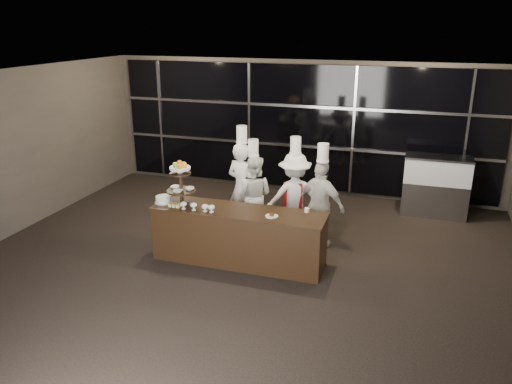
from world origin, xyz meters
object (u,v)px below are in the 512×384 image
(chef_a, at_px, (242,187))
(chef_c, at_px, (294,196))
(chef_b, at_px, (253,195))
(chef_d, at_px, (321,204))
(buffet_counter, at_px, (239,236))
(layer_cake, at_px, (164,199))
(display_stand, at_px, (181,179))
(display_case, at_px, (436,183))

(chef_a, height_order, chef_c, chef_a)
(chef_b, height_order, chef_d, chef_d)
(buffet_counter, xyz_separation_m, chef_c, (0.62, 1.25, 0.34))
(chef_a, height_order, chef_d, chef_a)
(layer_cake, height_order, chef_a, chef_a)
(display_stand, bearing_deg, display_case, 38.41)
(display_case, height_order, chef_a, chef_a)
(chef_a, bearing_deg, layer_cake, -127.77)
(display_stand, bearing_deg, layer_cake, -170.82)
(display_case, height_order, chef_d, chef_d)
(buffet_counter, bearing_deg, chef_a, 106.55)
(chef_b, height_order, chef_c, chef_c)
(layer_cake, relative_size, chef_c, 0.16)
(display_case, distance_m, chef_a, 4.00)
(display_stand, xyz_separation_m, chef_c, (1.62, 1.25, -0.53))
(display_case, bearing_deg, chef_d, -130.79)
(display_case, xyz_separation_m, chef_d, (-1.93, -2.24, 0.12))
(chef_c, bearing_deg, buffet_counter, -116.37)
(buffet_counter, xyz_separation_m, display_stand, (-1.00, -0.00, 0.87))
(display_stand, height_order, chef_a, chef_a)
(display_case, xyz_separation_m, chef_a, (-3.43, -2.05, 0.21))
(layer_cake, bearing_deg, display_case, 36.81)
(display_stand, height_order, chef_d, chef_d)
(display_stand, relative_size, chef_d, 0.40)
(buffet_counter, xyz_separation_m, layer_cake, (-1.31, -0.05, 0.51))
(chef_a, distance_m, chef_c, 0.98)
(chef_c, relative_size, chef_d, 1.01)
(display_case, height_order, chef_c, chef_c)
(chef_b, xyz_separation_m, chef_d, (1.29, -0.20, 0.03))
(layer_cake, xyz_separation_m, chef_a, (0.96, 1.24, -0.08))
(chef_a, xyz_separation_m, chef_d, (1.50, -0.19, -0.09))
(chef_d, bearing_deg, display_stand, -155.11)
(buffet_counter, bearing_deg, chef_c, 63.63)
(layer_cake, height_order, display_case, display_case)
(chef_a, bearing_deg, chef_d, -7.14)
(buffet_counter, distance_m, chef_d, 1.56)
(display_stand, relative_size, layer_cake, 2.48)
(buffet_counter, bearing_deg, chef_d, 40.94)
(display_stand, height_order, chef_c, chef_c)
(display_stand, xyz_separation_m, layer_cake, (-0.31, -0.05, -0.37))
(layer_cake, relative_size, chef_d, 0.16)
(display_case, height_order, chef_b, chef_b)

